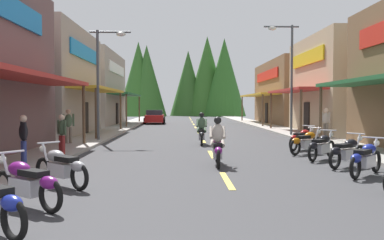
# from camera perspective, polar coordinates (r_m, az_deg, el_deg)

# --- Properties ---
(ground) EXTENTS (10.21, 83.91, 0.10)m
(ground) POSITION_cam_1_polar(r_m,az_deg,el_deg) (29.07, 0.85, -1.76)
(ground) COLOR #38383A
(sidewalk_left) EXTENTS (2.23, 83.91, 0.12)m
(sidewalk_left) POSITION_cam_1_polar(r_m,az_deg,el_deg) (29.48, -11.34, -1.53)
(sidewalk_left) COLOR #9E9991
(sidewalk_left) RESTS_ON ground
(sidewalk_right) EXTENTS (2.23, 83.91, 0.12)m
(sidewalk_right) POSITION_cam_1_polar(r_m,az_deg,el_deg) (29.96, 12.83, -1.49)
(sidewalk_right) COLOR #9E9991
(sidewalk_right) RESTS_ON ground
(centerline_dashes) EXTENTS (0.16, 60.41, 0.01)m
(centerline_dashes) POSITION_cam_1_polar(r_m,az_deg,el_deg) (33.73, 0.53, -1.12)
(centerline_dashes) COLOR #E0C64C
(centerline_dashes) RESTS_ON ground
(storefront_left_middle) EXTENTS (7.85, 10.12, 6.71)m
(storefront_left_middle) POSITION_cam_1_polar(r_m,az_deg,el_deg) (27.84, -20.76, 4.93)
(storefront_left_middle) COLOR gray
(storefront_left_middle) RESTS_ON ground
(storefront_left_far) EXTENTS (9.46, 11.77, 6.79)m
(storefront_left_far) POSITION_cam_1_polar(r_m,az_deg,el_deg) (40.14, -15.88, 4.16)
(storefront_left_far) COLOR gray
(storefront_left_far) RESTS_ON ground
(storefront_right_middle) EXTENTS (9.14, 9.27, 6.50)m
(storefront_right_middle) POSITION_cam_1_polar(r_m,az_deg,el_deg) (29.96, 22.54, 4.51)
(storefront_right_middle) COLOR tan
(storefront_right_middle) RESTS_ON ground
(storefront_right_far) EXTENTS (9.59, 13.68, 6.20)m
(storefront_right_far) POSITION_cam_1_polar(r_m,az_deg,el_deg) (42.32, 15.58, 3.66)
(storefront_right_far) COLOR brown
(storefront_right_far) RESTS_ON ground
(streetlamp_left) EXTENTS (2.12, 0.30, 5.79)m
(streetlamp_left) POSITION_cam_1_polar(r_m,az_deg,el_deg) (21.73, -12.17, 7.05)
(streetlamp_left) COLOR #474C51
(streetlamp_left) RESTS_ON ground
(streetlamp_right) EXTENTS (2.12, 0.30, 6.74)m
(streetlamp_right) POSITION_cam_1_polar(r_m,az_deg,el_deg) (25.49, 13.13, 7.50)
(streetlamp_right) COLOR #474C51
(streetlamp_right) RESTS_ON ground
(motorcycle_parked_right_2) EXTENTS (1.58, 1.59, 1.04)m
(motorcycle_parked_right_2) POSITION_cam_1_polar(r_m,az_deg,el_deg) (12.08, 23.15, -4.93)
(motorcycle_parked_right_2) COLOR black
(motorcycle_parked_right_2) RESTS_ON ground
(motorcycle_parked_right_3) EXTENTS (1.72, 1.44, 1.04)m
(motorcycle_parked_right_3) POSITION_cam_1_polar(r_m,az_deg,el_deg) (13.60, 20.88, -4.12)
(motorcycle_parked_right_3) COLOR black
(motorcycle_parked_right_3) RESTS_ON ground
(motorcycle_parked_right_4) EXTENTS (1.53, 1.63, 1.04)m
(motorcycle_parked_right_4) POSITION_cam_1_polar(r_m,az_deg,el_deg) (15.07, 17.69, -3.48)
(motorcycle_parked_right_4) COLOR black
(motorcycle_parked_right_4) RESTS_ON ground
(motorcycle_parked_right_5) EXTENTS (1.75, 1.39, 1.04)m
(motorcycle_parked_right_5) POSITION_cam_1_polar(r_m,az_deg,el_deg) (16.64, 15.74, -2.93)
(motorcycle_parked_right_5) COLOR black
(motorcycle_parked_right_5) RESTS_ON ground
(motorcycle_parked_right_6) EXTENTS (1.61, 1.56, 1.04)m
(motorcycle_parked_right_6) POSITION_cam_1_polar(r_m,az_deg,el_deg) (18.13, 15.18, -2.51)
(motorcycle_parked_right_6) COLOR black
(motorcycle_parked_right_6) RESTS_ON ground
(motorcycle_parked_left_1) EXTENTS (1.79, 1.34, 1.04)m
(motorcycle_parked_left_1) POSITION_cam_1_polar(r_m,az_deg,el_deg) (8.34, -22.14, -8.05)
(motorcycle_parked_left_1) COLOR black
(motorcycle_parked_left_1) RESTS_ON ground
(motorcycle_parked_left_2) EXTENTS (1.68, 1.48, 1.04)m
(motorcycle_parked_left_2) POSITION_cam_1_polar(r_m,az_deg,el_deg) (10.16, -17.84, -6.18)
(motorcycle_parked_left_2) COLOR black
(motorcycle_parked_left_2) RESTS_ON ground
(rider_cruising_lead) EXTENTS (0.60, 2.14, 1.57)m
(rider_cruising_lead) POSITION_cam_1_polar(r_m,az_deg,el_deg) (12.98, 3.60, -3.54)
(rider_cruising_lead) COLOR black
(rider_cruising_lead) RESTS_ON ground
(rider_cruising_trailing) EXTENTS (0.60, 2.14, 1.57)m
(rider_cruising_trailing) POSITION_cam_1_polar(r_m,az_deg,el_deg) (19.71, 1.36, -1.58)
(rider_cruising_trailing) COLOR black
(rider_cruising_trailing) RESTS_ON ground
(pedestrian_by_shop) EXTENTS (0.40, 0.51, 1.76)m
(pedestrian_by_shop) POSITION_cam_1_polar(r_m,az_deg,el_deg) (24.08, 18.23, -0.13)
(pedestrian_by_shop) COLOR #726659
(pedestrian_by_shop) RESTS_ON ground
(pedestrian_browsing) EXTENTS (0.48, 0.42, 1.74)m
(pedestrian_browsing) POSITION_cam_1_polar(r_m,az_deg,el_deg) (20.11, -16.89, -0.58)
(pedestrian_browsing) COLOR #726659
(pedestrian_browsing) RESTS_ON ground
(pedestrian_waiting) EXTENTS (0.41, 0.50, 1.63)m
(pedestrian_waiting) POSITION_cam_1_polar(r_m,az_deg,el_deg) (13.68, -22.50, -2.22)
(pedestrian_waiting) COLOR #333F8C
(pedestrian_waiting) RESTS_ON ground
(pedestrian_strolling) EXTENTS (0.44, 0.44, 1.58)m
(pedestrian_strolling) POSITION_cam_1_polar(r_m,az_deg,el_deg) (15.86, -17.75, -1.67)
(pedestrian_strolling) COLOR maroon
(pedestrian_strolling) RESTS_ON ground
(parked_car_curbside) EXTENTS (2.14, 4.34, 1.40)m
(parked_car_curbside) POSITION_cam_1_polar(r_m,az_deg,el_deg) (41.53, -5.23, 0.43)
(parked_car_curbside) COLOR #B21919
(parked_car_curbside) RESTS_ON ground
(treeline_backdrop) EXTENTS (21.59, 10.01, 13.77)m
(treeline_backdrop) POSITION_cam_1_polar(r_m,az_deg,el_deg) (70.02, -0.97, 5.68)
(treeline_backdrop) COLOR #2E5923
(treeline_backdrop) RESTS_ON ground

